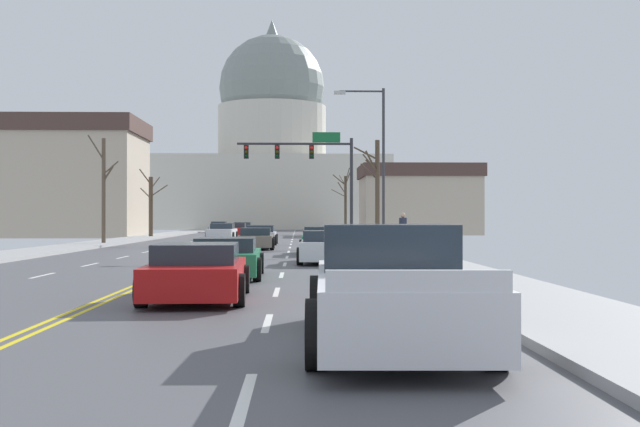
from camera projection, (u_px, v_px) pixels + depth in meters
name	position (u px, v px, depth m)	size (l,w,h in m)	color
ground	(214.00, 253.00, 36.56)	(20.00, 180.00, 0.20)	#4E4E53
signal_gantry	(311.00, 162.00, 53.04)	(7.91, 0.41, 7.38)	#28282D
street_lamp_right	(377.00, 153.00, 38.51)	(2.52, 0.24, 7.96)	#333338
capitol_building	(272.00, 152.00, 115.32)	(33.93, 19.02, 31.07)	beige
sedan_near_00	(261.00, 235.00, 48.75)	(2.09, 4.26, 1.20)	silver
sedan_near_01	(256.00, 239.00, 41.55)	(2.05, 4.32, 1.14)	#6B6056
sedan_near_02	(322.00, 241.00, 35.86)	(2.05, 4.60, 1.27)	#1E7247
sedan_near_03	(326.00, 248.00, 28.92)	(2.22, 4.47, 1.21)	silver
sedan_near_04	(227.00, 258.00, 22.00)	(2.11, 4.63, 1.14)	#1E7247
sedan_near_05	(197.00, 273.00, 16.09)	(2.18, 4.48, 1.17)	#B71414
pickup_truck_near_06	(391.00, 290.00, 10.56)	(2.39, 5.79, 1.61)	silver
sedan_oncoming_00	(222.00, 232.00, 57.89)	(2.12, 4.50, 1.23)	silver
sedan_oncoming_01	(236.00, 230.00, 69.22)	(2.08, 4.32, 1.19)	#B71414
sedan_oncoming_02	(243.00, 229.00, 78.63)	(2.09, 4.59, 1.20)	silver
sedan_oncoming_03	(219.00, 227.00, 87.29)	(2.08, 4.58, 1.23)	silver
flank_building_00	(68.00, 178.00, 67.50)	(12.71, 10.07, 10.19)	#B2A38E
flank_building_01	(418.00, 200.00, 76.91)	(11.58, 8.83, 6.83)	#B2A38E
bare_tree_00	(345.00, 200.00, 81.30)	(2.00, 2.22, 6.69)	brown
bare_tree_01	(104.00, 188.00, 47.77)	(1.66, 1.16, 6.57)	brown
bare_tree_02	(376.00, 188.00, 46.23)	(1.54, 1.87, 6.16)	#4C3D2D
bare_tree_03	(151.00, 205.00, 64.09)	(2.44, 1.38, 5.56)	#4C3D2D
pedestrian_00	(403.00, 231.00, 33.81)	(0.35, 0.34, 1.77)	#33333D
bicycle_parked	(396.00, 244.00, 34.87)	(0.12, 1.77, 0.85)	black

